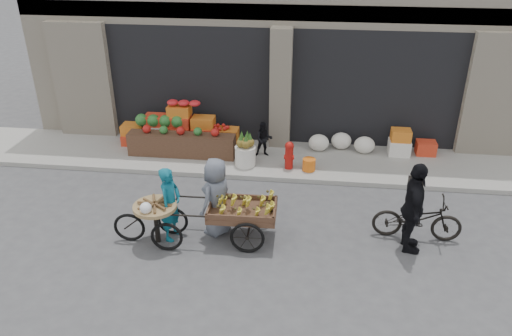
# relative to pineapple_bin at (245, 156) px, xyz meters

# --- Properties ---
(ground) EXTENTS (80.00, 80.00, 0.00)m
(ground) POSITION_rel_pineapple_bin_xyz_m (0.75, -3.60, -0.37)
(ground) COLOR #424244
(ground) RESTS_ON ground
(sidewalk) EXTENTS (18.00, 2.20, 0.12)m
(sidewalk) POSITION_rel_pineapple_bin_xyz_m (0.75, 0.50, -0.31)
(sidewalk) COLOR gray
(sidewalk) RESTS_ON ground
(building) EXTENTS (14.00, 6.45, 7.00)m
(building) POSITION_rel_pineapple_bin_xyz_m (0.75, 4.43, 3.00)
(building) COLOR beige
(building) RESTS_ON ground
(fruit_display) EXTENTS (3.10, 1.12, 1.24)m
(fruit_display) POSITION_rel_pineapple_bin_xyz_m (-1.73, 0.78, 0.30)
(fruit_display) COLOR red
(fruit_display) RESTS_ON sidewalk
(pineapple_bin) EXTENTS (0.52, 0.52, 0.50)m
(pineapple_bin) POSITION_rel_pineapple_bin_xyz_m (0.00, 0.00, 0.00)
(pineapple_bin) COLOR silver
(pineapple_bin) RESTS_ON sidewalk
(fire_hydrant) EXTENTS (0.22, 0.22, 0.71)m
(fire_hydrant) POSITION_rel_pineapple_bin_xyz_m (1.10, -0.05, 0.13)
(fire_hydrant) COLOR #A5140F
(fire_hydrant) RESTS_ON sidewalk
(orange_bucket) EXTENTS (0.32, 0.32, 0.30)m
(orange_bucket) POSITION_rel_pineapple_bin_xyz_m (1.60, -0.10, -0.10)
(orange_bucket) COLOR orange
(orange_bucket) RESTS_ON sidewalk
(right_bay_goods) EXTENTS (3.35, 0.60, 0.70)m
(right_bay_goods) POSITION_rel_pineapple_bin_xyz_m (3.36, 1.10, 0.04)
(right_bay_goods) COLOR silver
(right_bay_goods) RESTS_ON sidewalk
(seated_person) EXTENTS (0.51, 0.43, 0.93)m
(seated_person) POSITION_rel_pineapple_bin_xyz_m (0.40, 0.60, 0.21)
(seated_person) COLOR black
(seated_person) RESTS_ON sidewalk
(banana_cart) EXTENTS (2.26, 1.01, 0.94)m
(banana_cart) POSITION_rel_pineapple_bin_xyz_m (0.32, -3.01, 0.31)
(banana_cart) COLOR brown
(banana_cart) RESTS_ON ground
(vendor_woman) EXTENTS (0.48, 0.63, 1.53)m
(vendor_woman) POSITION_rel_pineapple_bin_xyz_m (-1.02, -3.14, 0.40)
(vendor_woman) COLOR #0E5C72
(vendor_woman) RESTS_ON ground
(tricycle_cart) EXTENTS (1.44, 0.89, 0.95)m
(tricycle_cart) POSITION_rel_pineapple_bin_xyz_m (-1.28, -3.33, 0.20)
(tricycle_cart) COLOR #9E7F51
(tricycle_cart) RESTS_ON ground
(vendor_grey) EXTENTS (0.82, 0.94, 1.63)m
(vendor_grey) POSITION_rel_pineapple_bin_xyz_m (-0.16, -2.85, 0.45)
(vendor_grey) COLOR slate
(vendor_grey) RESTS_ON ground
(bicycle) EXTENTS (1.74, 0.67, 0.90)m
(bicycle) POSITION_rel_pineapple_bin_xyz_m (3.78, -2.58, 0.08)
(bicycle) COLOR black
(bicycle) RESTS_ON ground
(cyclist) EXTENTS (0.49, 1.09, 1.82)m
(cyclist) POSITION_rel_pineapple_bin_xyz_m (3.58, -2.98, 0.54)
(cyclist) COLOR black
(cyclist) RESTS_ON ground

